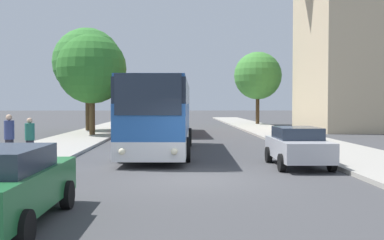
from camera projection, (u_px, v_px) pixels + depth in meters
ground_plane at (196, 179)px, 13.69m from camera, size 300.00×300.00×0.00m
bus_front at (160, 115)px, 21.02m from camera, size 3.15×11.27×3.38m
bus_middle at (167, 111)px, 35.04m from camera, size 2.94×11.68×3.26m
parked_car_left_curb at (1, 185)px, 8.41m from camera, size 1.99×4.35×1.49m
parked_car_right_near at (298, 146)px, 16.46m from camera, size 1.95×3.96×1.45m
pedestrian_waiting_near at (9, 138)px, 16.67m from camera, size 0.36×0.36×1.77m
pedestrian_waiting_far at (30, 139)px, 17.16m from camera, size 0.36×0.36×1.63m
tree_left_near at (88, 63)px, 36.93m from camera, size 5.66×5.66×8.42m
tree_left_far at (92, 69)px, 31.43m from camera, size 4.87×4.87×7.05m
tree_right_near at (258, 76)px, 48.79m from camera, size 5.17×5.17×7.84m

